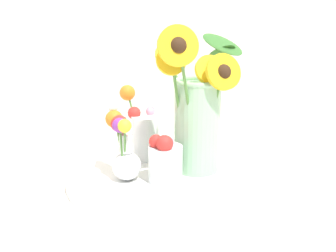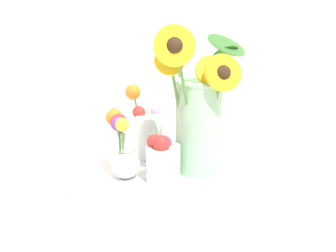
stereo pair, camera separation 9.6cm
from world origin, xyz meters
name	(u,v)px [view 2 (the right image)]	position (x,y,z in m)	size (l,w,h in m)	color
ground_plane	(176,197)	(0.00, 0.00, 0.00)	(6.00, 6.00, 0.00)	silver
serving_tray	(168,176)	(0.00, 0.10, 0.01)	(0.50, 0.50, 0.02)	white
mason_jar_sunflowers	(198,115)	(0.08, 0.10, 0.17)	(0.26, 0.22, 0.38)	#99CC9E
vase_small_center	(163,160)	(-0.02, 0.05, 0.07)	(0.08, 0.08, 0.12)	white
vase_bulb_right	(122,146)	(-0.11, 0.10, 0.10)	(0.08, 0.11, 0.18)	white
vase_small_back	(147,130)	(-0.03, 0.22, 0.10)	(0.10, 0.10, 0.20)	white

